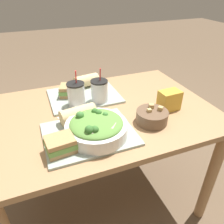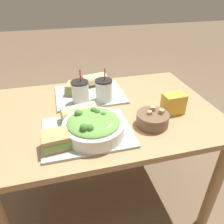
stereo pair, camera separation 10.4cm
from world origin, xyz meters
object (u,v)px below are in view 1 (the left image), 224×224
Objects in this scene: drink_cup_dark at (76,95)px; napkin_folded at (75,115)px; soup_bowl at (152,116)px; chip_bag at (169,100)px; salad_bowl at (96,127)px; sandwich_far at (71,90)px; baguette_far at (87,81)px; drink_cup_red at (99,91)px; sandwich_near at (60,144)px; baguette_near at (79,114)px.

drink_cup_dark is 1.08× the size of napkin_folded.
soup_bowl is 1.35× the size of chip_bag.
salad_bowl is 0.44m from chip_bag.
sandwich_far is 0.95× the size of baguette_far.
baguette_far is 0.82× the size of drink_cup_red.
salad_bowl is 0.17m from sandwich_near.
chip_bag is (0.48, -0.05, 0.00)m from baguette_near.
salad_bowl reaches higher than baguette_far.
drink_cup_dark is at bearing 60.46° from sandwich_near.
drink_cup_red is (0.13, 0.00, -0.00)m from drink_cup_dark.
baguette_near is 0.16m from drink_cup_dark.
chip_bag reaches higher than soup_bowl.
drink_cup_dark is (-0.02, 0.29, 0.02)m from salad_bowl.
sandwich_far is 0.19m from drink_cup_red.
drink_cup_red is at bearing 44.67° from sandwich_near.
chip_bag is (0.45, -0.20, -0.02)m from drink_cup_dark.
baguette_far is 0.34m from napkin_folded.
drink_cup_dark is 0.12m from napkin_folded.
baguette_far is at bearing 54.57° from sandwich_far.
salad_bowl is 0.22m from napkin_folded.
napkin_folded is at bearing 150.15° from soup_bowl.
drink_cup_dark reaches higher than sandwich_far.
soup_bowl reaches higher than napkin_folded.
sandwich_near is at bearing -113.50° from drink_cup_dark.
salad_bowl is at bearing 9.94° from sandwich_near.
drink_cup_red reaches higher than baguette_far.
sandwich_near is 0.28m from napkin_folded.
soup_bowl is 0.42m from drink_cup_dark.
baguette_near is 1.14× the size of baguette_far.
napkin_folded is (-0.34, 0.19, -0.03)m from soup_bowl.
baguette_near reaches higher than sandwich_near.
napkin_folded is (-0.15, -0.30, -0.05)m from baguette_far.
chip_bag is at bearing 6.83° from sandwich_near.
drink_cup_dark is at bearing 152.93° from chip_bag.
salad_bowl reaches higher than sandwich_far.
napkin_folded is at bearing -5.44° from baguette_near.
napkin_folded is (-0.05, 0.21, -0.05)m from salad_bowl.
drink_cup_red is at bearing 68.94° from salad_bowl.
baguette_near is 0.99× the size of napkin_folded.
chip_bag is (0.15, 0.08, 0.02)m from soup_bowl.
drink_cup_red reaches higher than napkin_folded.
soup_bowl is 1.03× the size of sandwich_far.
drink_cup_dark reaches higher than napkin_folded.
chip_bag reaches higher than baguette_near.
baguette_far is at bearing 125.93° from chip_bag.
sandwich_near is at bearing -87.43° from sandwich_far.
drink_cup_dark is at bearing 93.46° from salad_bowl.
baguette_near reaches higher than soup_bowl.
sandwich_far is (0.02, 0.28, -0.01)m from baguette_near.
sandwich_near is 0.63× the size of drink_cup_dark.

